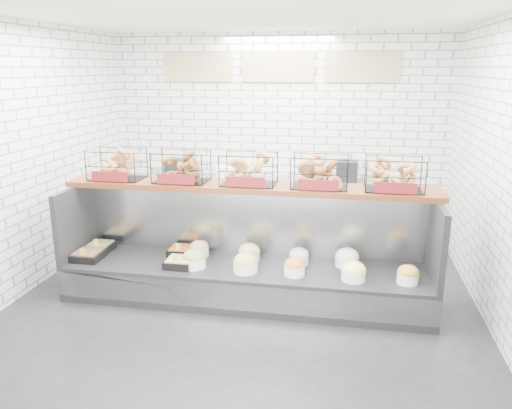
# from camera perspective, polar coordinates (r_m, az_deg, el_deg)

# --- Properties ---
(ground) EXTENTS (5.50, 5.50, 0.00)m
(ground) POSITION_cam_1_polar(r_m,az_deg,el_deg) (5.42, -1.84, -12.02)
(ground) COLOR black
(ground) RESTS_ON ground
(room_shell) EXTENTS (5.02, 5.51, 3.01)m
(room_shell) POSITION_cam_1_polar(r_m,az_deg,el_deg) (5.42, -0.67, 10.77)
(room_shell) COLOR white
(room_shell) RESTS_ON ground
(display_case) EXTENTS (4.00, 0.90, 1.20)m
(display_case) POSITION_cam_1_polar(r_m,az_deg,el_deg) (5.58, -1.08, -7.44)
(display_case) COLOR black
(display_case) RESTS_ON ground
(bagel_shelf) EXTENTS (4.10, 0.50, 0.40)m
(bagel_shelf) POSITION_cam_1_polar(r_m,az_deg,el_deg) (5.44, -0.88, 3.68)
(bagel_shelf) COLOR #48200F
(bagel_shelf) RESTS_ON display_case
(prep_counter) EXTENTS (4.00, 0.60, 1.20)m
(prep_counter) POSITION_cam_1_polar(r_m,az_deg,el_deg) (7.49, 1.94, -0.31)
(prep_counter) COLOR #93969B
(prep_counter) RESTS_ON ground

